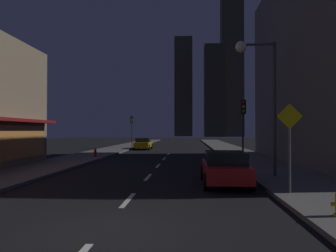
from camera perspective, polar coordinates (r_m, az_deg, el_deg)
The scene contains 14 objects.
ground_plane at distance 39.36m, azimuth 0.79°, elevation -4.35°, with size 78.00×136.00×0.10m, color black.
sidewalk_right at distance 39.62m, azimuth 10.98°, elevation -4.13°, with size 4.00×76.00×0.15m, color #605E59.
sidewalk_left at distance 40.33m, azimuth -9.22°, elevation -4.08°, with size 4.00×76.00×0.15m, color #605E59.
lane_marking_center at distance 18.50m, azimuth -2.61°, elevation -8.11°, with size 0.16×28.20×0.01m.
skyscraper_distant_tall at distance 139.14m, azimuth 2.84°, elevation 7.07°, with size 7.74×7.89×43.10m, color #3D3A2E.
skyscraper_distant_mid at distance 125.17m, azimuth 8.31°, elevation 6.30°, with size 7.39×7.61×35.88m, color #343127.
skyscraper_distant_short at distance 132.10m, azimuth 11.55°, elevation 12.72°, with size 8.62×7.51×66.66m, color #3A372B.
car_parked_near at distance 13.84m, azimuth 10.32°, elevation -7.48°, with size 1.98×4.24×1.45m.
car_parked_far at distance 39.21m, azimuth -4.51°, elevation -3.20°, with size 1.98×4.24×1.45m.
fire_hydrant_far_left at distance 27.42m, azimuth -13.12°, elevation -4.79°, with size 0.42×0.30×0.65m.
traffic_light_near_right at distance 20.45m, azimuth 13.52°, elevation 1.55°, with size 0.32×0.48×4.20m.
traffic_light_far_left at distance 41.92m, azimuth -6.60°, elevation 0.30°, with size 0.32×0.48×4.20m.
street_lamp_right at distance 16.03m, azimuth 15.95°, elevation 8.96°, with size 1.96×0.56×6.58m.
pedestrian_crossing_sign at distance 11.85m, azimuth 21.29°, elevation -2.37°, with size 0.91×0.08×3.15m.
Camera 1 is at (2.03, -7.24, 2.34)m, focal length 33.47 mm.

